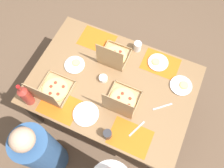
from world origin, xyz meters
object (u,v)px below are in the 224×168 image
at_px(pizza_box_corner_right, 122,101).
at_px(pizza_box_center, 114,56).
at_px(condiment_bowl, 103,79).
at_px(pizza_box_corner_left, 53,91).
at_px(plate_far_right, 86,114).
at_px(cup_red, 138,46).
at_px(plate_near_left, 75,65).
at_px(plate_near_right, 158,62).
at_px(soda_bottle, 26,95).
at_px(plate_far_left, 181,86).
at_px(diner_right_seat, 42,152).
at_px(cup_spare, 107,134).

bearing_deg(pizza_box_corner_right, pizza_box_center, -57.29).
bearing_deg(condiment_bowl, pizza_box_corner_left, 40.87).
relative_size(pizza_box_corner_right, plate_far_right, 1.35).
height_order(plate_far_right, cup_red, cup_red).
bearing_deg(condiment_bowl, plate_near_left, -4.96).
distance_m(plate_near_left, cup_red, 0.65).
xyz_separation_m(plate_far_right, condiment_bowl, (0.01, -0.38, 0.01)).
bearing_deg(pizza_box_center, plate_near_right, -162.32).
xyz_separation_m(plate_far_right, soda_bottle, (0.53, 0.09, 0.12)).
xyz_separation_m(plate_far_left, plate_near_right, (0.29, -0.15, 0.00)).
bearing_deg(plate_near_right, pizza_box_corner_right, 73.29).
xyz_separation_m(plate_near_right, soda_bottle, (0.94, 0.86, 0.12)).
relative_size(pizza_box_center, plate_near_right, 1.52).
xyz_separation_m(plate_near_left, plate_near_right, (-0.74, -0.36, 0.00)).
height_order(cup_red, diner_right_seat, diner_right_seat).
relative_size(plate_far_left, diner_right_seat, 0.18).
relative_size(soda_bottle, condiment_bowl, 3.91).
height_order(pizza_box_center, condiment_bowl, pizza_box_center).
height_order(pizza_box_corner_right, plate_near_right, pizza_box_corner_right).
bearing_deg(soda_bottle, cup_red, -126.72).
bearing_deg(pizza_box_center, cup_spare, 110.00).
bearing_deg(plate_far_left, plate_far_right, 41.62).
xyz_separation_m(plate_near_left, diner_right_seat, (-0.07, 0.85, -0.22)).
relative_size(plate_near_left, plate_near_right, 0.99).
relative_size(pizza_box_corner_right, pizza_box_corner_left, 0.97).
height_order(soda_bottle, condiment_bowl, soda_bottle).
bearing_deg(pizza_box_corner_left, pizza_box_corner_right, -164.91).
height_order(pizza_box_corner_left, diner_right_seat, diner_right_seat).
bearing_deg(pizza_box_center, plate_far_left, 178.84).
height_order(plate_far_right, cup_spare, cup_spare).
bearing_deg(cup_spare, cup_red, -84.27).
height_order(plate_far_right, plate_near_left, plate_near_left).
distance_m(plate_far_left, cup_red, 0.58).
distance_m(pizza_box_corner_right, pizza_box_corner_left, 0.64).
xyz_separation_m(plate_near_left, plate_far_left, (-1.03, -0.21, 0.00)).
height_order(pizza_box_center, plate_far_left, pizza_box_center).
bearing_deg(cup_red, plate_near_right, 164.77).
distance_m(soda_bottle, cup_red, 1.16).
bearing_deg(cup_red, pizza_box_corner_right, 98.11).
relative_size(plate_far_left, cup_spare, 2.13).
bearing_deg(diner_right_seat, plate_near_right, -119.07).
distance_m(pizza_box_center, cup_red, 0.26).
relative_size(condiment_bowl, diner_right_seat, 0.07).
bearing_deg(plate_far_left, plate_near_right, -27.26).
bearing_deg(soda_bottle, plate_near_left, -111.71).
bearing_deg(pizza_box_corner_right, cup_spare, 91.32).
bearing_deg(plate_far_left, pizza_box_center, -1.16).
bearing_deg(diner_right_seat, plate_far_left, -132.14).
distance_m(cup_red, diner_right_seat, 1.37).
distance_m(plate_near_left, plate_far_left, 1.05).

